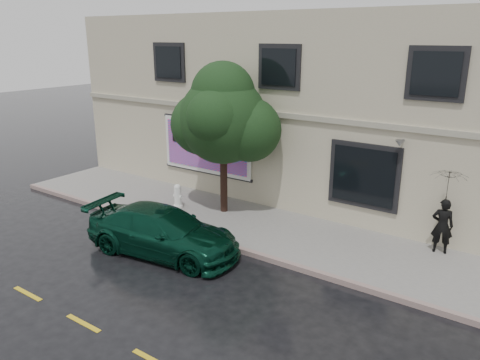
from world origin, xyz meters
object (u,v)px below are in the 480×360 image
Objects in this scene: fire_hydrant at (178,196)px; street_tree at (223,120)px; pedestrian at (442,226)px; car at (163,231)px.

street_tree is at bearing 32.80° from fire_hydrant.
pedestrian is at bearing 7.31° from street_tree.
street_tree reaches higher than pedestrian.
pedestrian is at bearing -64.90° from car.
street_tree reaches higher than car.
car is at bearing -45.16° from fire_hydrant.
fire_hydrant is at bearing 26.92° from car.
car is at bearing 19.92° from pedestrian.
car is 8.11m from pedestrian.
pedestrian is 8.92m from fire_hydrant.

